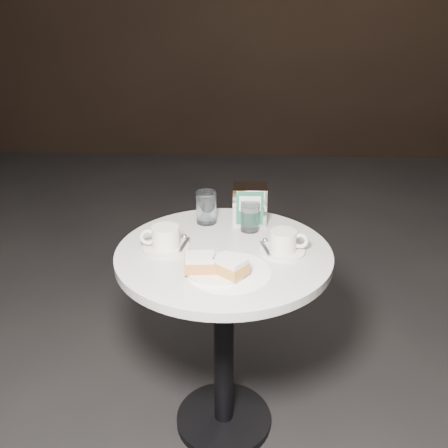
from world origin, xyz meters
TOP-DOWN VIEW (x-y plane):
  - ground at (0.00, 0.00)m, footprint 7.00×7.00m
  - cafe_table at (0.00, 0.00)m, footprint 0.70×0.70m
  - sugar_spill at (0.02, -0.14)m, footprint 0.29×0.29m
  - beignet_plate at (-0.02, -0.15)m, footprint 0.22×0.22m
  - coffee_cup_left at (-0.19, 0.00)m, footprint 0.17×0.17m
  - coffee_cup_right at (0.19, -0.00)m, footprint 0.15×0.15m
  - water_glass_left at (-0.07, 0.22)m, footprint 0.09×0.09m
  - water_glass_right at (0.08, 0.16)m, footprint 0.07×0.07m
  - napkin_dispenser at (0.08, 0.22)m, footprint 0.12×0.10m

SIDE VIEW (x-z plane):
  - ground at x=0.00m, z-range 0.00..0.00m
  - cafe_table at x=0.00m, z-range 0.17..0.92m
  - sugar_spill at x=0.02m, z-range 0.74..0.75m
  - beignet_plate at x=-0.02m, z-range 0.74..0.80m
  - coffee_cup_right at x=0.19m, z-range 0.74..0.81m
  - coffee_cup_left at x=-0.19m, z-range 0.74..0.82m
  - water_glass_right at x=0.08m, z-range 0.74..0.85m
  - water_glass_left at x=-0.07m, z-range 0.74..0.86m
  - napkin_dispenser at x=0.08m, z-range 0.75..0.88m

